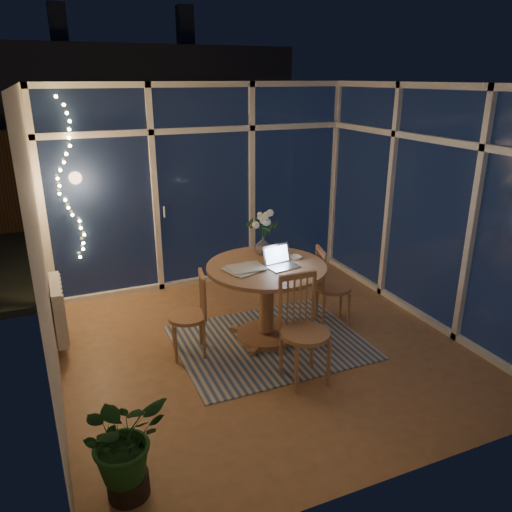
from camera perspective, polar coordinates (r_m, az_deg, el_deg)
name	(u,v)px	position (r m, az deg, el deg)	size (l,w,h in m)	color
floor	(266,346)	(5.29, 1.15, -10.30)	(4.00, 4.00, 0.00)	olive
ceiling	(268,83)	(4.57, 1.39, 19.17)	(4.00, 4.00, 0.00)	white
wall_back	(204,187)	(6.59, -6.01, 7.87)	(4.00, 0.04, 2.60)	beige
wall_front	(403,313)	(3.18, 16.41, -6.25)	(4.00, 0.04, 2.60)	beige
wall_left	(41,255)	(4.38, -23.34, 0.14)	(0.04, 4.00, 2.60)	beige
wall_right	(432,207)	(5.86, 19.46, 5.34)	(0.04, 4.00, 2.60)	beige
window_wall_back	(205,187)	(6.55, -5.90, 7.81)	(4.00, 0.10, 2.60)	white
window_wall_right	(429,207)	(5.83, 19.17, 5.31)	(0.10, 4.00, 2.60)	white
radiator	(58,309)	(5.54, -21.64, -5.67)	(0.10, 0.70, 0.58)	silver
fairy_lights	(68,181)	(6.15, -20.70, 8.00)	(0.24, 0.10, 1.85)	#FFCA66
garden_patio	(184,224)	(9.85, -8.22, 3.64)	(12.00, 6.00, 0.10)	black
garden_fence	(150,173)	(10.00, -12.06, 9.31)	(11.00, 0.08, 1.80)	#362013
neighbour_roof	(132,97)	(12.86, -13.98, 17.26)	(7.00, 3.00, 2.20)	#353940
garden_shrubs	(129,228)	(7.95, -14.36, 3.11)	(0.90, 0.90, 0.90)	black
rug	(270,342)	(5.36, 1.60, -9.80)	(1.92, 1.54, 0.01)	#BFB09B
dining_table	(266,303)	(5.24, 1.18, -5.37)	(1.23, 1.23, 0.84)	#946743
chair_left	(187,315)	(5.00, -7.84, -6.66)	(0.41, 0.41, 0.88)	#946743
chair_right	(333,286)	(5.64, 8.84, -3.36)	(0.42, 0.42, 0.91)	#946743
chair_front	(305,331)	(4.53, 5.67, -8.53)	(0.47, 0.47, 1.01)	#946743
laptop	(283,257)	(5.00, 3.09, -0.09)	(0.31, 0.27, 0.23)	silver
flower_vase	(263,245)	(5.37, 0.80, 1.27)	(0.20, 0.20, 0.21)	white
bowl	(295,257)	(5.27, 4.47, -0.15)	(0.15, 0.15, 0.04)	silver
newspapers	(246,269)	(4.95, -1.21, -1.49)	(0.35, 0.27, 0.02)	beige
phone	(281,268)	(5.00, 2.89, -1.38)	(0.10, 0.05, 0.01)	black
potted_plant	(125,448)	(3.57, -14.79, -20.50)	(0.54, 0.47, 0.76)	#19481C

